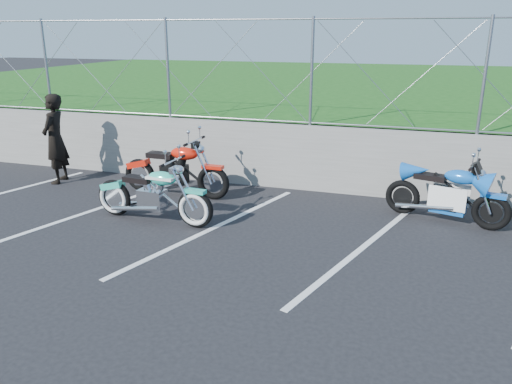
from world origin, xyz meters
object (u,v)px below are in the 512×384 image
(naked_orange, at_px, (177,171))
(sportbike_blue, at_px, (448,196))
(cruiser_turquoise, at_px, (155,196))
(person_standing, at_px, (55,139))

(naked_orange, bearing_deg, sportbike_blue, 2.84)
(cruiser_turquoise, xyz_separation_m, sportbike_blue, (4.61, 1.45, 0.01))
(cruiser_turquoise, xyz_separation_m, naked_orange, (-0.28, 1.39, 0.04))
(naked_orange, height_order, sportbike_blue, naked_orange)
(cruiser_turquoise, bearing_deg, sportbike_blue, 21.39)
(sportbike_blue, bearing_deg, cruiser_turquoise, -147.02)
(naked_orange, bearing_deg, cruiser_turquoise, -76.58)
(cruiser_turquoise, height_order, sportbike_blue, cruiser_turquoise)
(naked_orange, distance_m, sportbike_blue, 4.89)
(cruiser_turquoise, bearing_deg, person_standing, 158.61)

